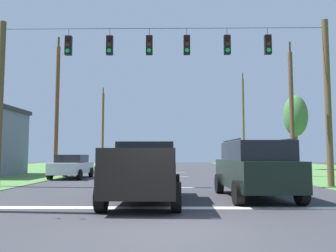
{
  "coord_description": "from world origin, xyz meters",
  "views": [
    {
      "loc": [
        0.16,
        -6.93,
        1.54
      ],
      "look_at": [
        -0.1,
        13.02,
        3.21
      ],
      "focal_mm": 36.27,
      "sensor_mm": 36.0,
      "label": 1
    }
  ],
  "objects_px": {
    "utility_pole_mid_right": "(292,110)",
    "utility_pole_far_left": "(103,129)",
    "pickup_truck": "(145,172)",
    "overhead_signal_span": "(164,88)",
    "distant_car_crossing_white": "(257,164)",
    "distant_car_oncoming": "(72,166)",
    "tree_roadside_left": "(295,116)",
    "utility_pole_mid_left": "(57,108)",
    "utility_pole_far_right": "(243,121)",
    "suv_black": "(255,168)"
  },
  "relations": [
    {
      "from": "utility_pole_mid_right",
      "to": "utility_pole_far_right",
      "type": "relative_size",
      "value": 0.84
    },
    {
      "from": "distant_car_crossing_white",
      "to": "distant_car_oncoming",
      "type": "height_order",
      "value": "same"
    },
    {
      "from": "overhead_signal_span",
      "to": "pickup_truck",
      "type": "xyz_separation_m",
      "value": [
        -0.49,
        -5.14,
        -3.79
      ]
    },
    {
      "from": "suv_black",
      "to": "utility_pole_far_right",
      "type": "xyz_separation_m",
      "value": [
        5.59,
        28.41,
        4.51
      ]
    },
    {
      "from": "distant_car_crossing_white",
      "to": "suv_black",
      "type": "bearing_deg",
      "value": -104.08
    },
    {
      "from": "overhead_signal_span",
      "to": "suv_black",
      "type": "xyz_separation_m",
      "value": [
        3.31,
        -4.19,
        -3.7
      ]
    },
    {
      "from": "overhead_signal_span",
      "to": "pickup_truck",
      "type": "distance_m",
      "value": 6.41
    },
    {
      "from": "pickup_truck",
      "to": "utility_pole_far_left",
      "type": "bearing_deg",
      "value": 104.36
    },
    {
      "from": "utility_pole_mid_left",
      "to": "pickup_truck",
      "type": "bearing_deg",
      "value": -60.33
    },
    {
      "from": "overhead_signal_span",
      "to": "suv_black",
      "type": "distance_m",
      "value": 6.49
    },
    {
      "from": "suv_black",
      "to": "distant_car_crossing_white",
      "type": "distance_m",
      "value": 15.45
    },
    {
      "from": "pickup_truck",
      "to": "distant_car_crossing_white",
      "type": "bearing_deg",
      "value": 64.66
    },
    {
      "from": "tree_roadside_left",
      "to": "pickup_truck",
      "type": "bearing_deg",
      "value": -119.92
    },
    {
      "from": "utility_pole_far_left",
      "to": "utility_pole_far_right",
      "type": "bearing_deg",
      "value": 1.39
    },
    {
      "from": "overhead_signal_span",
      "to": "utility_pole_mid_left",
      "type": "xyz_separation_m",
      "value": [
        -7.98,
        8.01,
        0.14
      ]
    },
    {
      "from": "pickup_truck",
      "to": "utility_pole_far_right",
      "type": "height_order",
      "value": "utility_pole_far_right"
    },
    {
      "from": "suv_black",
      "to": "distant_car_oncoming",
      "type": "distance_m",
      "value": 13.67
    },
    {
      "from": "overhead_signal_span",
      "to": "utility_pole_far_left",
      "type": "distance_m",
      "value": 25.1
    },
    {
      "from": "pickup_truck",
      "to": "utility_pole_mid_right",
      "type": "bearing_deg",
      "value": 53.71
    },
    {
      "from": "distant_car_oncoming",
      "to": "utility_pole_mid_right",
      "type": "distance_m",
      "value": 15.47
    },
    {
      "from": "suv_black",
      "to": "utility_pole_mid_right",
      "type": "relative_size",
      "value": 0.51
    },
    {
      "from": "distant_car_oncoming",
      "to": "utility_pole_far_left",
      "type": "height_order",
      "value": "utility_pole_far_left"
    },
    {
      "from": "utility_pole_far_left",
      "to": "tree_roadside_left",
      "type": "bearing_deg",
      "value": -15.34
    },
    {
      "from": "overhead_signal_span",
      "to": "tree_roadside_left",
      "type": "xyz_separation_m",
      "value": [
        12.9,
        18.11,
        0.64
      ]
    },
    {
      "from": "utility_pole_far_right",
      "to": "utility_pole_mid_left",
      "type": "xyz_separation_m",
      "value": [
        -16.87,
        -16.22,
        -0.67
      ]
    },
    {
      "from": "overhead_signal_span",
      "to": "utility_pole_mid_right",
      "type": "relative_size",
      "value": 1.7
    },
    {
      "from": "overhead_signal_span",
      "to": "suv_black",
      "type": "relative_size",
      "value": 3.32
    },
    {
      "from": "pickup_truck",
      "to": "tree_roadside_left",
      "type": "xyz_separation_m",
      "value": [
        13.38,
        23.25,
        4.43
      ]
    },
    {
      "from": "utility_pole_mid_right",
      "to": "tree_roadside_left",
      "type": "xyz_separation_m",
      "value": [
        4.12,
        10.64,
        0.74
      ]
    },
    {
      "from": "pickup_truck",
      "to": "distant_car_crossing_white",
      "type": "relative_size",
      "value": 1.26
    },
    {
      "from": "distant_car_crossing_white",
      "to": "tree_roadside_left",
      "type": "xyz_separation_m",
      "value": [
        5.83,
        7.31,
        4.61
      ]
    },
    {
      "from": "overhead_signal_span",
      "to": "utility_pole_mid_right",
      "type": "bearing_deg",
      "value": 40.41
    },
    {
      "from": "pickup_truck",
      "to": "utility_pole_mid_right",
      "type": "height_order",
      "value": "utility_pole_mid_right"
    },
    {
      "from": "utility_pole_far_left",
      "to": "pickup_truck",
      "type": "bearing_deg",
      "value": -75.64
    },
    {
      "from": "distant_car_oncoming",
      "to": "tree_roadside_left",
      "type": "xyz_separation_m",
      "value": [
        19.0,
        12.38,
        4.61
      ]
    },
    {
      "from": "utility_pole_mid_left",
      "to": "utility_pole_mid_right",
      "type": "bearing_deg",
      "value": -1.85
    },
    {
      "from": "overhead_signal_span",
      "to": "distant_car_oncoming",
      "type": "xyz_separation_m",
      "value": [
        -6.1,
        5.73,
        -3.97
      ]
    },
    {
      "from": "overhead_signal_span",
      "to": "utility_pole_far_left",
      "type": "relative_size",
      "value": 1.7
    },
    {
      "from": "utility_pole_mid_left",
      "to": "tree_roadside_left",
      "type": "xyz_separation_m",
      "value": [
        20.87,
        10.1,
        0.5
      ]
    },
    {
      "from": "distant_car_oncoming",
      "to": "utility_pole_mid_right",
      "type": "height_order",
      "value": "utility_pole_mid_right"
    },
    {
      "from": "utility_pole_mid_right",
      "to": "utility_pole_far_right",
      "type": "xyz_separation_m",
      "value": [
        0.12,
        16.76,
        0.91
      ]
    },
    {
      "from": "utility_pole_mid_right",
      "to": "utility_pole_far_left",
      "type": "xyz_separation_m",
      "value": [
        -16.68,
        16.35,
        -0.06
      ]
    },
    {
      "from": "utility_pole_far_left",
      "to": "utility_pole_mid_right",
      "type": "bearing_deg",
      "value": -44.43
    },
    {
      "from": "utility_pole_far_right",
      "to": "distant_car_crossing_white",
      "type": "bearing_deg",
      "value": -97.76
    },
    {
      "from": "distant_car_oncoming",
      "to": "utility_pole_far_left",
      "type": "distance_m",
      "value": 18.57
    },
    {
      "from": "distant_car_oncoming",
      "to": "tree_roadside_left",
      "type": "bearing_deg",
      "value": 33.1
    },
    {
      "from": "pickup_truck",
      "to": "suv_black",
      "type": "distance_m",
      "value": 3.91
    },
    {
      "from": "overhead_signal_span",
      "to": "distant_car_crossing_white",
      "type": "bearing_deg",
      "value": 56.82
    },
    {
      "from": "suv_black",
      "to": "utility_pole_mid_right",
      "type": "bearing_deg",
      "value": 64.87
    },
    {
      "from": "distant_car_oncoming",
      "to": "utility_pole_mid_left",
      "type": "distance_m",
      "value": 5.06
    }
  ]
}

